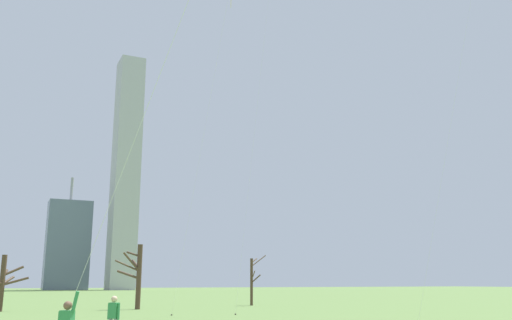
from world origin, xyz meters
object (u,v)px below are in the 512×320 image
Objects in this scene: bare_tree_far_right_edge at (4,281)px; bare_tree_rightmost at (252,279)px; bare_tree_left_of_center at (137,274)px; kite_flyer_foreground_left_green at (107,222)px; bystander_watching_nearby at (113,317)px; distant_kite_drifting_right_yellow at (220,44)px.

bare_tree_rightmost is at bearing 4.92° from bare_tree_far_right_edge.
bare_tree_left_of_center is 1.10× the size of bare_tree_rightmost.
bystander_watching_nearby is at bearing 76.47° from kite_flyer_foreground_left_green.
bare_tree_left_of_center is at bearing 75.28° from bystander_watching_nearby.
bare_tree_far_right_edge is at bearing 93.34° from kite_flyer_foreground_left_green.
bare_tree_left_of_center is (7.77, 30.07, -0.86)m from kite_flyer_foreground_left_green.
bystander_watching_nearby is 25.24m from bare_tree_far_right_edge.
kite_flyer_foreground_left_green is at bearing -120.20° from bare_tree_rightmost.
bare_tree_rightmost is at bearing 13.86° from bare_tree_left_of_center.
distant_kite_drifting_right_yellow is 19.69m from bare_tree_left_of_center.
bare_tree_far_right_edge is (-9.58, 1.00, -0.56)m from bare_tree_left_of_center.
bare_tree_rightmost is (9.67, 15.97, -14.92)m from distant_kite_drifting_right_yellow.
bare_tree_left_of_center is (6.30, 23.99, 1.81)m from bystander_watching_nearby.
bystander_watching_nearby is 0.32× the size of bare_tree_left_of_center.
kite_flyer_foreground_left_green is 3.67× the size of bare_tree_left_of_center.
kite_flyer_foreground_left_green reaches higher than bare_tree_rightmost.
distant_kite_drifting_right_yellow reaches higher than bare_tree_left_of_center.
bare_tree_left_of_center is 9.65m from bare_tree_far_right_edge.
bare_tree_rightmost is (11.36, 2.80, -0.38)m from bare_tree_left_of_center.
bare_tree_far_right_edge is (-1.81, 31.07, -1.43)m from kite_flyer_foreground_left_green.
kite_flyer_foreground_left_green is 0.88× the size of distant_kite_drifting_right_yellow.
bare_tree_left_of_center is (-1.69, 13.17, -14.54)m from distant_kite_drifting_right_yellow.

